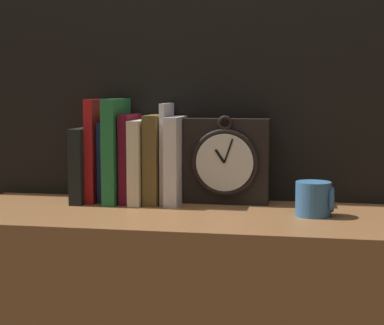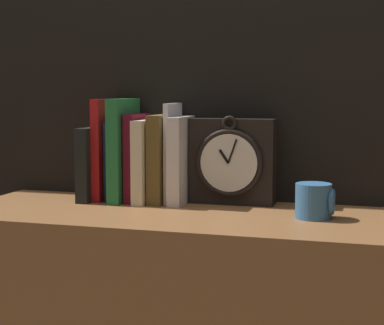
% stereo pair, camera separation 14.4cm
% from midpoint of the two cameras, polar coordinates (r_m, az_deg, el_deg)
% --- Properties ---
extents(wall_back, '(6.00, 0.05, 2.60)m').
position_cam_midpoint_polar(wall_back, '(1.65, -1.08, 11.00)').
color(wall_back, black).
rests_on(wall_back, ground_plane).
extents(clock, '(0.21, 0.08, 0.22)m').
position_cam_midpoint_polar(clock, '(1.57, 0.49, 0.14)').
color(clock, black).
rests_on(clock, bookshelf).
extents(book_slot0_black, '(0.03, 0.16, 0.18)m').
position_cam_midpoint_polar(book_slot0_black, '(1.64, -11.96, -0.19)').
color(book_slot0_black, black).
rests_on(book_slot0_black, bookshelf).
extents(book_slot1_red, '(0.02, 0.13, 0.25)m').
position_cam_midpoint_polar(book_slot1_red, '(1.63, -10.96, 1.07)').
color(book_slot1_red, red).
rests_on(book_slot1_red, bookshelf).
extents(book_slot2_navy, '(0.02, 0.11, 0.20)m').
position_cam_midpoint_polar(book_slot2_navy, '(1.64, -10.04, 0.09)').
color(book_slot2_navy, navy).
rests_on(book_slot2_navy, bookshelf).
extents(book_slot3_green, '(0.03, 0.15, 0.26)m').
position_cam_midpoint_polar(book_slot3_green, '(1.61, -9.29, 1.03)').
color(book_slot3_green, '#23743B').
rests_on(book_slot3_green, bookshelf).
extents(book_slot4_maroon, '(0.02, 0.13, 0.22)m').
position_cam_midpoint_polar(book_slot4_maroon, '(1.61, -8.08, 0.38)').
color(book_slot4_maroon, maroon).
rests_on(book_slot4_maroon, bookshelf).
extents(book_slot5_cream, '(0.03, 0.15, 0.20)m').
position_cam_midpoint_polar(book_slot5_cream, '(1.59, -7.17, 0.08)').
color(book_slot5_cream, beige).
rests_on(book_slot5_cream, bookshelf).
extents(book_slot6_brown, '(0.03, 0.13, 0.22)m').
position_cam_midpoint_polar(book_slot6_brown, '(1.59, -5.85, 0.30)').
color(book_slot6_brown, brown).
rests_on(book_slot6_brown, bookshelf).
extents(book_slot7_white, '(0.01, 0.12, 0.25)m').
position_cam_midpoint_polar(book_slot7_white, '(1.58, -4.85, 0.83)').
color(book_slot7_white, white).
rests_on(book_slot7_white, bookshelf).
extents(book_slot8_white, '(0.03, 0.14, 0.21)m').
position_cam_midpoint_polar(book_slot8_white, '(1.57, -4.08, 0.19)').
color(book_slot8_white, silver).
rests_on(book_slot8_white, bookshelf).
extents(mug, '(0.08, 0.08, 0.08)m').
position_cam_midpoint_polar(mug, '(1.43, 8.04, -3.25)').
color(mug, teal).
rests_on(mug, bookshelf).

